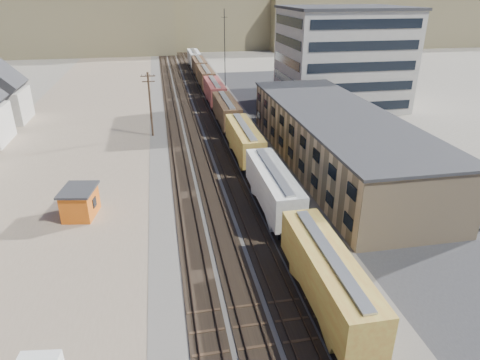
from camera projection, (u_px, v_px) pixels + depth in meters
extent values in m
plane|color=#6B6356|center=(271.00, 304.00, 31.76)|extent=(300.00, 300.00, 0.00)
cube|color=#4C4742|center=(201.00, 119.00, 76.56)|extent=(18.00, 200.00, 0.06)
cube|color=#7B6954|center=(75.00, 144.00, 64.22)|extent=(24.00, 180.00, 0.03)
cube|color=#232326|center=(351.00, 138.00, 66.84)|extent=(26.00, 120.00, 0.04)
cube|color=black|center=(173.00, 120.00, 75.68)|extent=(2.60, 200.00, 0.08)
cube|color=#38281E|center=(169.00, 120.00, 75.51)|extent=(0.08, 200.00, 0.16)
cube|color=#38281E|center=(177.00, 119.00, 75.75)|extent=(0.08, 200.00, 0.16)
cube|color=black|center=(190.00, 119.00, 76.19)|extent=(2.60, 200.00, 0.08)
cube|color=#38281E|center=(186.00, 119.00, 76.02)|extent=(0.08, 200.00, 0.16)
cube|color=#38281E|center=(194.00, 118.00, 76.26)|extent=(0.08, 200.00, 0.16)
cube|color=black|center=(207.00, 118.00, 76.70)|extent=(2.60, 200.00, 0.08)
cube|color=#38281E|center=(203.00, 118.00, 76.53)|extent=(0.08, 200.00, 0.16)
cube|color=#38281E|center=(211.00, 118.00, 76.77)|extent=(0.08, 200.00, 0.16)
cube|color=black|center=(222.00, 118.00, 77.17)|extent=(2.60, 200.00, 0.08)
cube|color=#38281E|center=(218.00, 117.00, 77.00)|extent=(0.08, 200.00, 0.16)
cube|color=#38281E|center=(226.00, 117.00, 77.24)|extent=(0.08, 200.00, 0.16)
cube|color=black|center=(355.00, 352.00, 26.62)|extent=(2.20, 2.20, 0.90)
cube|color=black|center=(303.00, 259.00, 35.72)|extent=(2.20, 2.20, 0.90)
cube|color=#B1732E|center=(328.00, 275.00, 30.29)|extent=(3.00, 13.34, 3.40)
cube|color=#B7B7B2|center=(330.00, 254.00, 29.56)|extent=(0.90, 12.32, 0.16)
cube|color=black|center=(286.00, 229.00, 40.24)|extent=(2.20, 2.20, 0.90)
cube|color=black|center=(261.00, 184.00, 49.34)|extent=(2.20, 2.20, 0.90)
cube|color=#B1AFA6|center=(273.00, 186.00, 43.91)|extent=(3.00, 13.34, 3.40)
cube|color=#B7B7B2|center=(274.00, 170.00, 43.18)|extent=(0.90, 12.33, 0.16)
cube|color=black|center=(252.00, 168.00, 53.87)|extent=(2.20, 2.20, 0.90)
cube|color=black|center=(238.00, 142.00, 62.96)|extent=(2.20, 2.20, 0.90)
cube|color=#B1732E|center=(244.00, 139.00, 57.53)|extent=(3.00, 13.34, 3.40)
cube|color=#B7B7B2|center=(244.00, 126.00, 56.80)|extent=(0.90, 12.32, 0.16)
cube|color=black|center=(232.00, 132.00, 67.49)|extent=(2.20, 2.20, 0.90)
cube|color=black|center=(222.00, 115.00, 76.59)|extent=(2.20, 2.20, 0.90)
cube|color=#3E261A|center=(227.00, 110.00, 71.16)|extent=(3.00, 13.34, 3.40)
cube|color=#B7B7B2|center=(226.00, 100.00, 70.43)|extent=(0.90, 12.33, 0.16)
cube|color=black|center=(218.00, 108.00, 81.11)|extent=(2.20, 2.20, 0.90)
cube|color=black|center=(212.00, 96.00, 90.21)|extent=(2.20, 2.20, 0.90)
cube|color=maroon|center=(215.00, 91.00, 84.78)|extent=(3.00, 13.34, 3.40)
cube|color=#B7B7B2|center=(214.00, 82.00, 84.05)|extent=(0.90, 12.32, 0.16)
cube|color=black|center=(209.00, 90.00, 94.73)|extent=(2.20, 2.20, 0.90)
cube|color=black|center=(204.00, 81.00, 103.83)|extent=(2.20, 2.20, 0.90)
cube|color=#3E261A|center=(206.00, 76.00, 98.40)|extent=(3.00, 13.34, 3.40)
cube|color=#B7B7B2|center=(206.00, 68.00, 97.67)|extent=(0.90, 12.32, 0.16)
cube|color=black|center=(202.00, 78.00, 108.36)|extent=(2.20, 2.20, 0.90)
cube|color=black|center=(198.00, 71.00, 117.45)|extent=(2.20, 2.20, 0.90)
cube|color=#3E261A|center=(199.00, 66.00, 112.02)|extent=(3.00, 13.34, 3.40)
cube|color=#B7B7B2|center=(199.00, 59.00, 111.29)|extent=(0.90, 12.32, 0.16)
cube|color=black|center=(196.00, 68.00, 121.98)|extent=(2.20, 2.20, 0.90)
cube|color=black|center=(193.00, 62.00, 131.08)|extent=(2.20, 2.20, 0.90)
cube|color=#B1AFA6|center=(194.00, 57.00, 125.65)|extent=(3.00, 13.34, 3.40)
cube|color=#B7B7B2|center=(194.00, 51.00, 124.92)|extent=(0.90, 12.32, 0.16)
cube|color=tan|center=(336.00, 140.00, 55.27)|extent=(12.00, 40.00, 7.00)
cube|color=#2D2D30|center=(338.00, 113.00, 53.79)|extent=(12.40, 40.40, 0.30)
cube|color=black|center=(290.00, 153.00, 54.78)|extent=(0.12, 36.00, 1.20)
cube|color=black|center=(291.00, 130.00, 53.55)|extent=(0.12, 36.00, 1.20)
cube|color=#9E998E|center=(342.00, 59.00, 82.10)|extent=(22.00, 18.00, 18.00)
cube|color=#2D2D30|center=(347.00, 8.00, 78.32)|extent=(22.60, 18.60, 0.50)
cube|color=black|center=(287.00, 61.00, 80.23)|extent=(0.12, 16.00, 16.00)
cube|color=black|center=(363.00, 67.00, 73.99)|extent=(20.00, 0.12, 16.00)
cylinder|color=#382619|center=(150.00, 105.00, 65.91)|extent=(0.32, 0.32, 10.00)
cube|color=#382619|center=(148.00, 76.00, 64.11)|extent=(2.20, 0.14, 0.14)
cube|color=#382619|center=(148.00, 81.00, 64.43)|extent=(1.90, 0.14, 0.14)
cylinder|color=black|center=(152.00, 75.00, 64.15)|extent=(0.08, 0.08, 0.22)
cylinder|color=black|center=(225.00, 58.00, 82.86)|extent=(0.16, 0.16, 18.00)
cube|color=black|center=(224.00, 17.00, 79.78)|extent=(1.20, 0.08, 0.08)
cube|color=#9E998E|center=(2.00, 106.00, 74.17)|extent=(8.00, 8.00, 5.50)
cube|color=brown|center=(2.00, 20.00, 151.53)|extent=(120.00, 40.00, 22.00)
cube|color=brown|center=(221.00, 8.00, 172.80)|extent=(140.00, 45.00, 28.00)
cube|color=brown|center=(391.00, 21.00, 177.73)|extent=(110.00, 38.00, 18.00)
cube|color=brown|center=(146.00, 2.00, 184.82)|extent=(200.00, 60.00, 32.00)
cube|color=#CD5913|center=(80.00, 203.00, 43.54)|extent=(3.46, 4.23, 2.85)
cube|color=#2D2D30|center=(78.00, 190.00, 42.92)|extent=(3.90, 4.67, 0.24)
cube|color=black|center=(95.00, 202.00, 43.52)|extent=(0.25, 0.95, 0.95)
imported|color=navy|center=(339.00, 113.00, 77.47)|extent=(6.14, 6.59, 1.72)
imported|color=silver|center=(337.00, 103.00, 84.40)|extent=(3.40, 4.75, 1.50)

